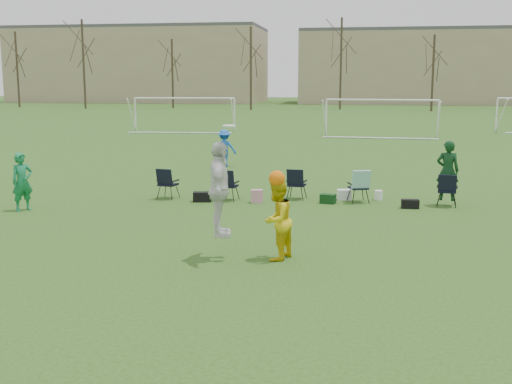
% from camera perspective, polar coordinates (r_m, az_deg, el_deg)
% --- Properties ---
extents(ground, '(260.00, 260.00, 0.00)m').
position_cam_1_polar(ground, '(12.28, -3.73, -7.53)').
color(ground, '#284B17').
rests_on(ground, ground).
extents(fielder_green_near, '(0.69, 0.72, 1.66)m').
position_cam_1_polar(fielder_green_near, '(19.38, -20.06, 0.86)').
color(fielder_green_near, '#157847').
rests_on(fielder_green_near, ground).
extents(fielder_blue, '(1.12, 0.78, 1.59)m').
position_cam_1_polar(fielder_blue, '(27.68, -2.83, 3.92)').
color(fielder_blue, blue).
rests_on(fielder_blue, ground).
extents(center_contest, '(1.95, 1.29, 2.79)m').
position_cam_1_polar(center_contest, '(13.14, -0.94, -0.95)').
color(center_contest, silver).
rests_on(center_contest, ground).
extents(sideline_setup, '(9.20, 1.48, 1.93)m').
position_cam_1_polar(sideline_setup, '(19.64, 6.44, 0.73)').
color(sideline_setup, '#0D3317').
rests_on(sideline_setup, ground).
extents(goal_left, '(7.39, 0.76, 2.46)m').
position_cam_1_polar(goal_left, '(47.18, -6.38, 7.72)').
color(goal_left, white).
rests_on(goal_left, ground).
extents(goal_mid, '(7.40, 0.63, 2.46)m').
position_cam_1_polar(goal_mid, '(43.47, 11.10, 7.41)').
color(goal_mid, white).
rests_on(goal_mid, ground).
extents(tree_line, '(110.28, 3.28, 11.40)m').
position_cam_1_polar(tree_line, '(81.31, 7.68, 10.82)').
color(tree_line, '#382B21').
rests_on(tree_line, ground).
extents(building_row, '(126.00, 16.00, 13.00)m').
position_cam_1_polar(building_row, '(107.51, 11.63, 10.94)').
color(building_row, tan).
rests_on(building_row, ground).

